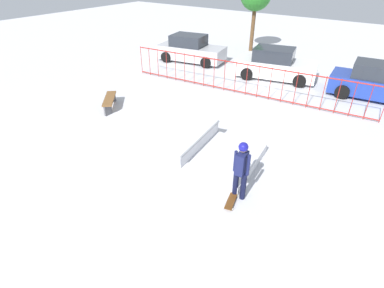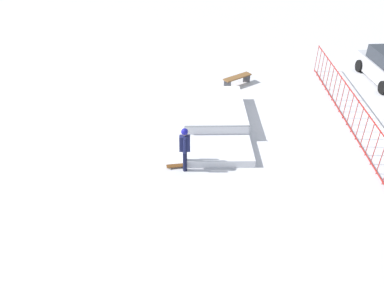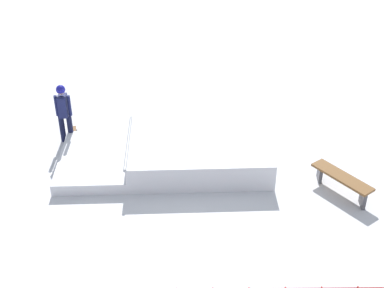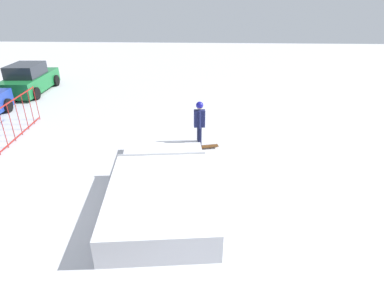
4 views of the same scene
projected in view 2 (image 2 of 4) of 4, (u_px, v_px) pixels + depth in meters
name	position (u px, v px, depth m)	size (l,w,h in m)	color
ground_plane	(210.00, 122.00, 17.07)	(60.00, 60.00, 0.00)	silver
skate_ramp	(215.00, 118.00, 16.73)	(5.65, 3.18, 0.74)	silver
skater	(185.00, 146.00, 13.73)	(0.44, 0.40, 1.73)	black
skateboard	(177.00, 166.00, 14.32)	(0.40, 0.82, 0.09)	#593314
perimeter_fence	(352.00, 113.00, 16.17)	(11.87, 1.01, 1.50)	maroon
park_bench	(237.00, 79.00, 19.90)	(1.35, 1.47, 0.48)	brown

